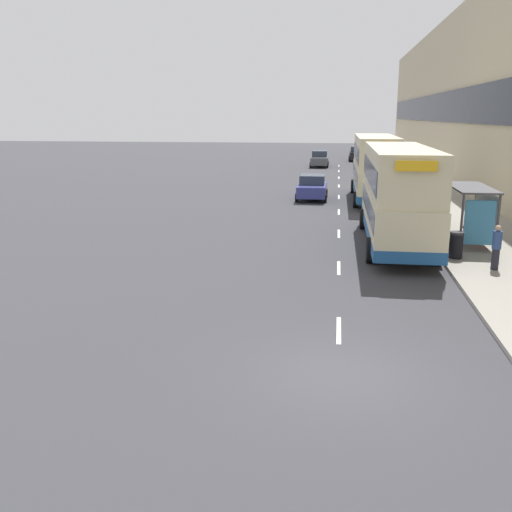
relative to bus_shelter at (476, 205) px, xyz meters
The scene contains 21 objects.
ground_plane 14.85m from the bus_shelter, 113.07° to the right, with size 220.00×220.00×0.00m, color #38383D.
pavement 25.02m from the bus_shelter, 88.33° to the left, with size 5.00×93.00×0.14m.
terrace_facade 25.91m from the bus_shelter, 79.29° to the left, with size 3.10×93.00×14.10m.
lane_mark_0 12.41m from the bus_shelter, 118.07° to the right, with size 0.12×2.00×0.01m.
lane_mark_1 7.45m from the bus_shelter, 143.12° to the right, with size 0.12×2.00×0.01m.
lane_mark_2 6.44m from the bus_shelter, 159.46° to the left, with size 0.12×2.00×0.01m.
lane_mark_3 10.57m from the bus_shelter, 123.70° to the left, with size 0.12×2.00×0.01m.
lane_mark_4 16.32m from the bus_shelter, 110.86° to the left, with size 0.12×2.00×0.01m.
lane_mark_5 22.48m from the bus_shelter, 104.93° to the left, with size 0.12×2.00×0.01m.
lane_mark_6 28.78m from the bus_shelter, 101.59° to the left, with size 0.12×2.00×0.01m.
lane_mark_7 35.15m from the bus_shelter, 99.46° to the left, with size 0.12×2.00×0.01m.
lane_mark_8 41.56m from the bus_shelter, 97.99° to the left, with size 0.12×2.00×0.01m.
bus_shelter is the anchor object (origin of this frame).
double_decker_bus_near 3.32m from the bus_shelter, behind, with size 2.85×10.76×4.30m.
double_decker_bus_ahead 14.24m from the bus_shelter, 104.11° to the left, with size 2.85×10.81×4.30m.
car_0 48.79m from the bus_shelter, 94.20° to the left, with size 1.93×4.09×1.83m.
car_1 40.25m from the bus_shelter, 101.39° to the left, with size 2.05×4.42×1.78m.
car_2 15.72m from the bus_shelter, 119.05° to the left, with size 2.09×4.09×1.67m.
pedestrian_at_shelter 4.35m from the bus_shelter, 91.93° to the right, with size 0.33×0.33×1.65m.
pedestrian_1 4.97m from the bus_shelter, 94.18° to the left, with size 0.36×0.36×1.82m.
litter_bin 3.17m from the bus_shelter, 114.69° to the right, with size 0.55×0.55×1.05m.
Camera 1 is at (-0.19, -11.84, 5.62)m, focal length 40.00 mm.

